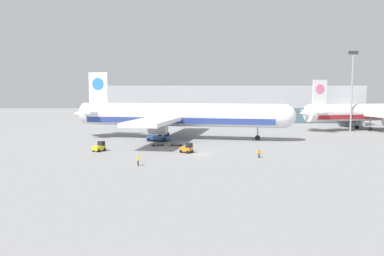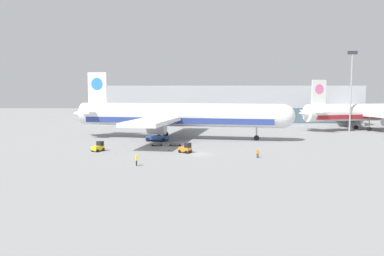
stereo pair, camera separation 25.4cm
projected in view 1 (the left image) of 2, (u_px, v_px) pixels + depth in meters
ground_plane at (200, 154)px, 71.66m from camera, size 400.00×400.00×0.00m
terminal_building at (232, 105)px, 137.43m from camera, size 90.00×18.20×14.00m
light_mast at (351, 85)px, 111.28m from camera, size 2.80×0.50×23.91m
airplane_main at (175, 116)px, 95.08m from camera, size 57.49×48.63×17.00m
airplane_distant at (371, 113)px, 117.58m from camera, size 51.63×44.02×15.47m
scissor_lift_loader at (158, 133)px, 90.64m from camera, size 5.69×4.24×5.09m
baggage_tug_foreground at (186, 148)px, 73.15m from camera, size 2.81×2.62×2.00m
baggage_tug_mid at (99, 147)px, 75.06m from camera, size 2.55×2.82×2.00m
baggage_dolly_lead at (157, 144)px, 82.88m from camera, size 3.77×1.80×0.48m
baggage_dolly_second at (176, 144)px, 82.94m from camera, size 3.77×1.80×0.48m
ground_crew_near at (258, 153)px, 67.64m from camera, size 0.56×0.28×1.67m
ground_crew_far at (137, 159)px, 60.25m from camera, size 0.38×0.49×1.84m
traffic_cone_near at (170, 149)px, 75.74m from camera, size 0.40×0.40×0.75m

